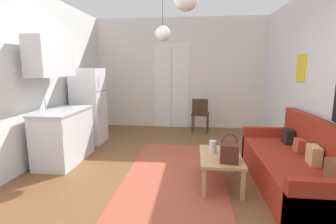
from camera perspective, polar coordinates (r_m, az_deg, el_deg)
name	(u,v)px	position (r m, az deg, el deg)	size (l,w,h in m)	color
ground_plane	(163,190)	(3.54, -1.04, -17.41)	(4.98, 7.57, 0.10)	brown
wall_back	(179,74)	(6.66, 2.60, 8.61)	(4.58, 0.13, 2.84)	silver
area_rug	(174,179)	(3.72, 1.42, -15.06)	(1.44, 3.21, 0.01)	#9E4733
couch	(297,167)	(3.82, 27.38, -11.05)	(0.84, 2.16, 0.92)	maroon
coffee_table	(220,159)	(3.52, 11.87, -10.46)	(0.55, 0.88, 0.42)	tan
bamboo_vase	(213,147)	(3.54, 10.22, -7.79)	(0.10, 0.10, 0.40)	beige
handbag	(229,152)	(3.29, 13.80, -8.76)	(0.26, 0.33, 0.35)	#512319
refrigerator	(89,106)	(5.52, -17.57, 1.31)	(0.60, 0.60, 1.57)	white
kitchen_counter	(61,116)	(4.54, -23.25, -0.85)	(0.60, 1.14, 2.06)	silver
accent_chair	(200,113)	(6.17, 7.37, -0.20)	(0.47, 0.45, 0.85)	#382619
pendant_lamp_far	(163,34)	(4.76, -1.21, 17.47)	(0.28, 0.28, 0.79)	black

